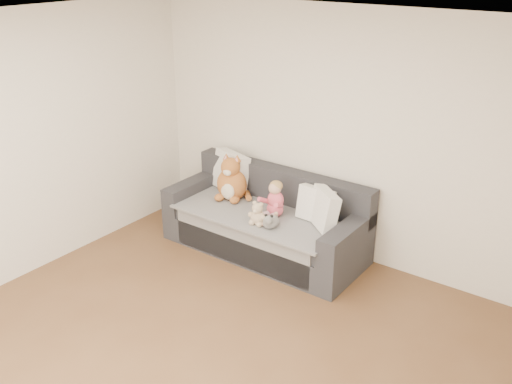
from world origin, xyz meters
TOP-DOWN VIEW (x-y plane):
  - room_shell at (0.00, 0.42)m, footprint 5.00×5.00m
  - sofa at (-0.56, 2.06)m, footprint 2.20×0.94m
  - cushion_left at (-1.22, 2.27)m, footprint 0.54×0.35m
  - cushion_right_back at (-0.02, 2.16)m, footprint 0.40×0.20m
  - cushion_right_front at (0.13, 2.08)m, footprint 0.45×0.41m
  - toddler at (-0.42, 1.98)m, footprint 0.28×0.40m
  - plush_cat at (-1.06, 2.09)m, footprint 0.44×0.42m
  - teddy_bear at (-0.44, 1.72)m, footprint 0.20×0.15m
  - plush_cow at (-0.28, 1.73)m, footprint 0.15×0.23m
  - sippy_cup at (-0.51, 1.84)m, footprint 0.10×0.07m

SIDE VIEW (x-z plane):
  - sofa at x=-0.56m, z-range -0.12..0.73m
  - sippy_cup at x=-0.51m, z-range 0.48..0.59m
  - plush_cow at x=-0.28m, z-range 0.46..0.64m
  - teddy_bear at x=-0.44m, z-range 0.45..0.70m
  - toddler at x=-0.42m, z-range 0.44..0.84m
  - cushion_right_back at x=-0.02m, z-range 0.47..0.83m
  - cushion_right_front at x=0.13m, z-range 0.47..0.86m
  - plush_cat at x=-1.06m, z-range 0.40..0.94m
  - cushion_left at x=-1.22m, z-range 0.46..0.93m
  - room_shell at x=0.00m, z-range -1.20..3.80m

